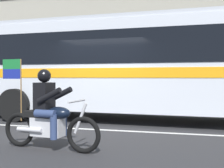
{
  "coord_description": "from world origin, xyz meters",
  "views": [
    {
      "loc": [
        2.28,
        -7.64,
        1.42
      ],
      "look_at": [
        0.57,
        -0.84,
        1.23
      ],
      "focal_mm": 44.4,
      "sensor_mm": 36.0,
      "label": 1
    }
  ],
  "objects": [
    {
      "name": "office_building_facade",
      "position": [
        0.0,
        7.39,
        4.83
      ],
      "size": [
        28.0,
        0.89,
        9.64
      ],
      "color": "gray",
      "rests_on": "ground_plane"
    },
    {
      "name": "sidewalk_curb",
      "position": [
        0.0,
        5.1,
        0.07
      ],
      "size": [
        28.0,
        3.8,
        0.15
      ],
      "primitive_type": "cube",
      "color": "#B7B2A8",
      "rests_on": "ground_plane"
    },
    {
      "name": "ground_plane",
      "position": [
        0.0,
        0.0,
        0.0
      ],
      "size": [
        60.0,
        60.0,
        0.0
      ],
      "primitive_type": "plane",
      "color": "#2B2B2D"
    },
    {
      "name": "transit_bus",
      "position": [
        1.32,
        1.19,
        1.88
      ],
      "size": [
        13.43,
        3.09,
        3.22
      ],
      "color": "silver",
      "rests_on": "ground_plane"
    },
    {
      "name": "motorcycle_with_rider",
      "position": [
        -0.22,
        -2.76,
        0.67
      ],
      "size": [
        2.19,
        0.66,
        1.78
      ],
      "color": "black",
      "rests_on": "ground_plane"
    },
    {
      "name": "lane_center_stripe",
      "position": [
        0.0,
        -0.6,
        0.0
      ],
      "size": [
        26.6,
        0.14,
        0.01
      ],
      "primitive_type": "cube",
      "color": "silver",
      "rests_on": "ground_plane"
    }
  ]
}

